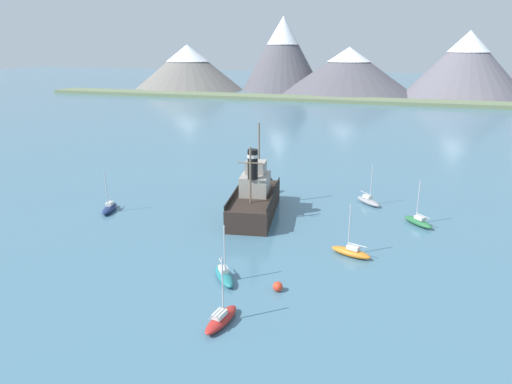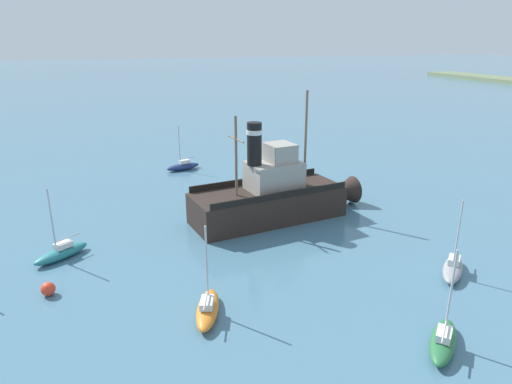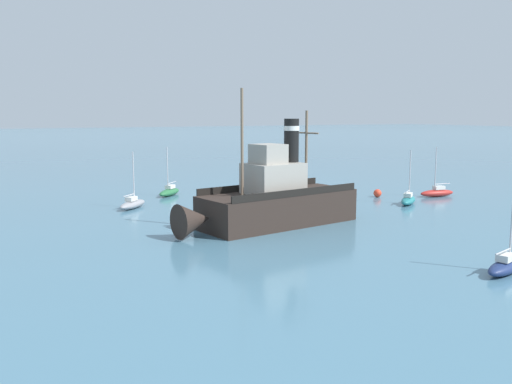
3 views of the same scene
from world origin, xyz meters
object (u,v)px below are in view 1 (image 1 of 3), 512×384
(old_tugboat, at_px, (255,198))
(sailboat_green, at_px, (418,221))
(sailboat_teal, at_px, (224,275))
(sailboat_red, at_px, (221,319))
(sailboat_navy, at_px, (109,208))
(sailboat_grey, at_px, (368,201))
(mooring_buoy, at_px, (278,287))
(sailboat_orange, at_px, (351,252))

(old_tugboat, distance_m, sailboat_green, 17.77)
(sailboat_green, bearing_deg, sailboat_teal, -131.05)
(old_tugboat, xyz_separation_m, sailboat_green, (17.63, 1.81, -1.40))
(sailboat_green, bearing_deg, sailboat_red, -119.38)
(sailboat_teal, bearing_deg, sailboat_red, -70.16)
(sailboat_navy, xyz_separation_m, sailboat_grey, (28.18, 11.79, 0.00))
(sailboat_red, bearing_deg, sailboat_teal, 109.84)
(old_tugboat, height_order, sailboat_navy, old_tugboat)
(sailboat_teal, relative_size, mooring_buoy, 6.25)
(sailboat_orange, bearing_deg, sailboat_grey, 88.85)
(sailboat_grey, relative_size, sailboat_green, 1.00)
(old_tugboat, xyz_separation_m, sailboat_orange, (11.71, -7.99, -1.40))
(sailboat_orange, relative_size, sailboat_grey, 1.00)
(old_tugboat, relative_size, sailboat_red, 3.01)
(old_tugboat, xyz_separation_m, sailboat_grey, (12.01, 7.10, -1.40))
(old_tugboat, relative_size, sailboat_navy, 3.01)
(mooring_buoy, bearing_deg, sailboat_navy, 153.95)
(old_tugboat, height_order, mooring_buoy, old_tugboat)
(sailboat_green, distance_m, mooring_buoy, 20.74)
(sailboat_teal, relative_size, sailboat_green, 1.00)
(sailboat_orange, bearing_deg, old_tugboat, 145.70)
(sailboat_grey, relative_size, sailboat_red, 1.00)
(sailboat_green, bearing_deg, sailboat_orange, -121.14)
(sailboat_orange, relative_size, sailboat_red, 1.00)
(sailboat_teal, distance_m, sailboat_red, 6.19)
(sailboat_teal, bearing_deg, sailboat_orange, 39.57)
(sailboat_orange, xyz_separation_m, sailboat_grey, (0.30, 15.08, 0.00))
(old_tugboat, relative_size, mooring_buoy, 18.82)
(sailboat_teal, bearing_deg, sailboat_grey, 67.13)
(sailboat_red, bearing_deg, sailboat_grey, 75.30)
(old_tugboat, bearing_deg, sailboat_grey, 30.57)
(sailboat_green, bearing_deg, sailboat_grey, 136.70)
(old_tugboat, xyz_separation_m, sailboat_red, (4.51, -21.49, -1.40))
(sailboat_teal, distance_m, sailboat_grey, 24.71)
(sailboat_red, bearing_deg, mooring_buoy, 65.23)
(sailboat_orange, xyz_separation_m, mooring_buoy, (-4.68, -8.04, -0.03))
(mooring_buoy, bearing_deg, sailboat_teal, 175.56)
(sailboat_grey, height_order, sailboat_red, same)
(old_tugboat, relative_size, sailboat_teal, 3.01)
(sailboat_grey, bearing_deg, sailboat_teal, -112.87)
(sailboat_orange, height_order, sailboat_red, same)
(sailboat_navy, relative_size, sailboat_grey, 1.00)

